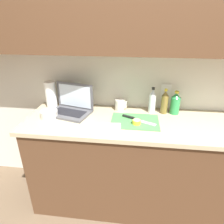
% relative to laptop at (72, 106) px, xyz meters
% --- Properties ---
extents(ground_plane, '(12.00, 12.00, 0.00)m').
position_rel_laptop_xyz_m(ground_plane, '(0.74, -0.11, -0.96)').
color(ground_plane, brown).
rests_on(ground_plane, ground).
extents(wall_back, '(5.20, 0.38, 2.60)m').
position_rel_laptop_xyz_m(wall_back, '(0.74, 0.13, 0.60)').
color(wall_back, silver).
rests_on(wall_back, ground_plane).
extents(counter_unit, '(2.19, 0.61, 0.90)m').
position_rel_laptop_xyz_m(counter_unit, '(0.76, -0.10, -0.50)').
color(counter_unit, brown).
rests_on(counter_unit, ground_plane).
extents(laptop, '(0.41, 0.33, 0.26)m').
position_rel_laptop_xyz_m(laptop, '(0.00, 0.00, 0.00)').
color(laptop, '#515156').
rests_on(laptop, counter_unit).
extents(cutting_board, '(0.39, 0.29, 0.01)m').
position_rel_laptop_xyz_m(cutting_board, '(0.57, -0.11, -0.06)').
color(cutting_board, '#4C9E51').
rests_on(cutting_board, counter_unit).
extents(knife, '(0.28, 0.16, 0.02)m').
position_rel_laptop_xyz_m(knife, '(0.56, -0.08, -0.04)').
color(knife, silver).
rests_on(knife, cutting_board).
extents(lemon_half_cut, '(0.07, 0.07, 0.04)m').
position_rel_laptop_xyz_m(lemon_half_cut, '(0.59, -0.17, -0.04)').
color(lemon_half_cut, yellow).
rests_on(lemon_half_cut, cutting_board).
extents(bottle_green_soda, '(0.08, 0.08, 0.21)m').
position_rel_laptop_xyz_m(bottle_green_soda, '(0.92, 0.09, 0.03)').
color(bottle_green_soda, '#2D934C').
rests_on(bottle_green_soda, counter_unit).
extents(bottle_oil_tall, '(0.06, 0.06, 0.23)m').
position_rel_laptop_xyz_m(bottle_oil_tall, '(0.83, 0.09, 0.04)').
color(bottle_oil_tall, olive).
rests_on(bottle_oil_tall, counter_unit).
extents(bottle_water_clear, '(0.06, 0.06, 0.24)m').
position_rel_laptop_xyz_m(bottle_water_clear, '(0.72, 0.09, 0.05)').
color(bottle_water_clear, silver).
rests_on(bottle_water_clear, counter_unit).
extents(measuring_cup, '(0.11, 0.09, 0.11)m').
position_rel_laptop_xyz_m(measuring_cup, '(0.43, 0.10, -0.01)').
color(measuring_cup, silver).
rests_on(measuring_cup, counter_unit).
extents(bowl_white, '(0.15, 0.15, 0.06)m').
position_rel_laptop_xyz_m(bowl_white, '(-0.16, -0.12, -0.03)').
color(bowl_white, beige).
rests_on(bowl_white, counter_unit).
extents(paper_towel_roll, '(0.10, 0.10, 0.25)m').
position_rel_laptop_xyz_m(paper_towel_roll, '(-0.23, 0.10, 0.06)').
color(paper_towel_roll, white).
rests_on(paper_towel_roll, counter_unit).
extents(dish_towel, '(0.23, 0.18, 0.02)m').
position_rel_laptop_xyz_m(dish_towel, '(0.36, -0.29, -0.05)').
color(dish_towel, silver).
rests_on(dish_towel, counter_unit).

